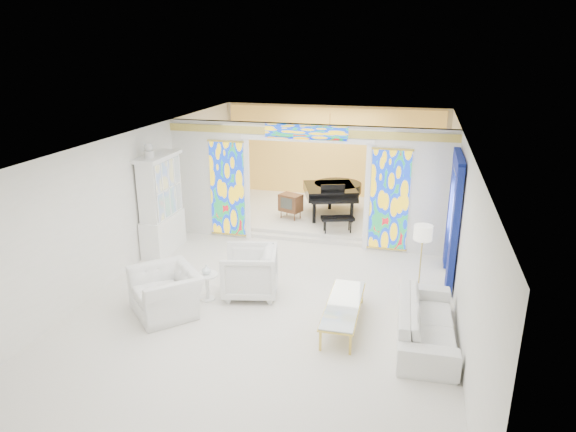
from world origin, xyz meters
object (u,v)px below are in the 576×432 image
(coffee_table, at_px, (343,305))
(armchair_left, at_px, (166,292))
(grand_piano, at_px, (334,190))
(china_cabinet, at_px, (161,205))
(armchair_right, at_px, (250,272))
(tv_console, at_px, (291,203))
(sofa, at_px, (426,322))

(coffee_table, bearing_deg, armchair_left, -173.95)
(coffee_table, xyz_separation_m, grand_piano, (-1.14, 5.71, 0.48))
(china_cabinet, bearing_deg, armchair_right, -31.28)
(grand_piano, xyz_separation_m, tv_console, (-1.09, -0.66, -0.25))
(tv_console, bearing_deg, china_cabinet, -112.28)
(sofa, distance_m, coffee_table, 1.44)
(sofa, bearing_deg, armchair_right, 73.92)
(armchair_right, distance_m, grand_piano, 5.07)
(china_cabinet, height_order, sofa, china_cabinet)
(sofa, bearing_deg, china_cabinet, 65.81)
(armchair_right, bearing_deg, coffee_table, 57.35)
(sofa, bearing_deg, armchair_left, 90.63)
(armchair_right, height_order, grand_piano, grand_piano)
(coffee_table, bearing_deg, sofa, -5.72)
(china_cabinet, relative_size, sofa, 1.14)
(armchair_right, relative_size, coffee_table, 0.56)
(armchair_right, bearing_deg, tv_console, 170.55)
(armchair_left, relative_size, armchair_right, 1.19)
(china_cabinet, bearing_deg, grand_piano, 42.70)
(coffee_table, height_order, grand_piano, grand_piano)
(china_cabinet, distance_m, tv_console, 3.69)
(armchair_left, distance_m, tv_console, 5.50)
(sofa, height_order, grand_piano, grand_piano)
(sofa, height_order, tv_console, tv_console)
(armchair_right, distance_m, sofa, 3.54)
(armchair_left, bearing_deg, grand_piano, 115.19)
(china_cabinet, height_order, grand_piano, china_cabinet)
(armchair_left, bearing_deg, sofa, 47.07)
(sofa, bearing_deg, coffee_table, 82.44)
(armchair_right, distance_m, coffee_table, 2.12)
(armchair_left, xyz_separation_m, tv_console, (1.04, 5.39, 0.21))
(china_cabinet, relative_size, armchair_left, 2.13)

